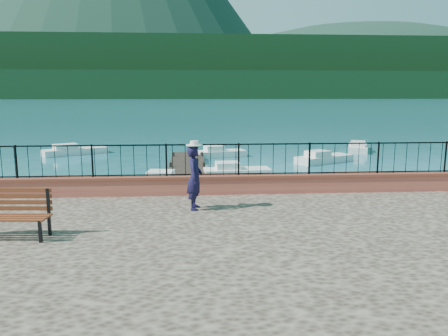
{
  "coord_description": "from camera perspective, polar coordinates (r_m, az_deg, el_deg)",
  "views": [
    {
      "loc": [
        -1.73,
        -9.43,
        4.29
      ],
      "look_at": [
        -0.88,
        2.0,
        2.3
      ],
      "focal_mm": 35.0,
      "sensor_mm": 36.0,
      "label": 1
    }
  ],
  "objects": [
    {
      "name": "ground",
      "position": [
        10.5,
        5.77,
        -14.32
      ],
      "size": [
        2000.0,
        2000.0,
        0.0
      ],
      "primitive_type": "plane",
      "color": "#19596B",
      "rests_on": "ground"
    },
    {
      "name": "parapet",
      "position": [
        13.53,
        3.17,
        -2.1
      ],
      "size": [
        28.0,
        0.46,
        0.58
      ],
      "primitive_type": "cube",
      "color": "#C56247",
      "rests_on": "promenade"
    },
    {
      "name": "railing",
      "position": [
        13.39,
        3.2,
        1.1
      ],
      "size": [
        27.0,
        0.05,
        0.95
      ],
      "primitive_type": "cube",
      "color": "black",
      "rests_on": "parapet"
    },
    {
      "name": "dock",
      "position": [
        21.82,
        -4.9,
        -1.11
      ],
      "size": [
        2.0,
        16.0,
        0.3
      ],
      "primitive_type": "cube",
      "color": "#2D231C",
      "rests_on": "ground"
    },
    {
      "name": "far_forest",
      "position": [
        309.47,
        -4.0,
        10.72
      ],
      "size": [
        900.0,
        60.0,
        18.0
      ],
      "primitive_type": "cube",
      "color": "black",
      "rests_on": "ground"
    },
    {
      "name": "foothills",
      "position": [
        369.85,
        -4.08,
        12.59
      ],
      "size": [
        900.0,
        120.0,
        44.0
      ],
      "primitive_type": "cube",
      "color": "black",
      "rests_on": "ground"
    },
    {
      "name": "companion_hill",
      "position": [
        611.09,
        17.24,
        9.04
      ],
      "size": [
        448.0,
        384.0,
        180.0
      ],
      "primitive_type": "ellipsoid",
      "color": "#142D23",
      "rests_on": "ground"
    },
    {
      "name": "park_bench",
      "position": [
        10.51,
        -26.66,
        -6.56
      ],
      "size": [
        1.93,
        0.77,
        1.05
      ],
      "rotation": [
        0.0,
        0.0,
        -0.08
      ],
      "color": "black",
      "rests_on": "promenade"
    },
    {
      "name": "person",
      "position": [
        11.6,
        -3.85,
        -1.26
      ],
      "size": [
        0.49,
        0.68,
        1.72
      ],
      "primitive_type": "imported",
      "rotation": [
        0.0,
        0.0,
        1.44
      ],
      "color": "black",
      "rests_on": "promenade"
    },
    {
      "name": "hat",
      "position": [
        11.46,
        -3.91,
        3.26
      ],
      "size": [
        0.44,
        0.44,
        0.12
      ],
      "primitive_type": "cylinder",
      "color": "silver",
      "rests_on": "person"
    },
    {
      "name": "boat_0",
      "position": [
        19.96,
        -6.89,
        -1.45
      ],
      "size": [
        3.44,
        1.77,
        0.8
      ],
      "primitive_type": "cube",
      "rotation": [
        0.0,
        0.0,
        -0.15
      ],
      "color": "white",
      "rests_on": "ground"
    },
    {
      "name": "boat_1",
      "position": [
        22.41,
        1.74,
        -0.14
      ],
      "size": [
        3.46,
        1.52,
        0.8
      ],
      "primitive_type": "cube",
      "rotation": [
        0.0,
        0.0,
        0.07
      ],
      "color": "white",
      "rests_on": "ground"
    },
    {
      "name": "boat_2",
      "position": [
        27.65,
        12.97,
        1.53
      ],
      "size": [
        3.99,
        2.96,
        0.8
      ],
      "primitive_type": "cube",
      "rotation": [
        0.0,
        0.0,
        0.49
      ],
      "color": "silver",
      "rests_on": "ground"
    },
    {
      "name": "boat_3",
      "position": [
        32.21,
        -18.88,
        2.4
      ],
      "size": [
        4.37,
        3.34,
        0.8
      ],
      "primitive_type": "cube",
      "rotation": [
        0.0,
        0.0,
        0.54
      ],
      "color": "silver",
      "rests_on": "ground"
    },
    {
      "name": "boat_4",
      "position": [
        29.35,
        -0.43,
        2.25
      ],
      "size": [
        3.51,
        2.08,
        0.8
      ],
      "primitive_type": "cube",
      "rotation": [
        0.0,
        0.0,
        0.25
      ],
      "color": "silver",
      "rests_on": "ground"
    },
    {
      "name": "boat_5",
      "position": [
        33.87,
        17.09,
        2.84
      ],
      "size": [
        2.62,
        4.13,
        0.8
      ],
      "primitive_type": "cube",
      "rotation": [
        0.0,
        0.0,
        1.2
      ],
      "color": "silver",
      "rests_on": "ground"
    }
  ]
}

